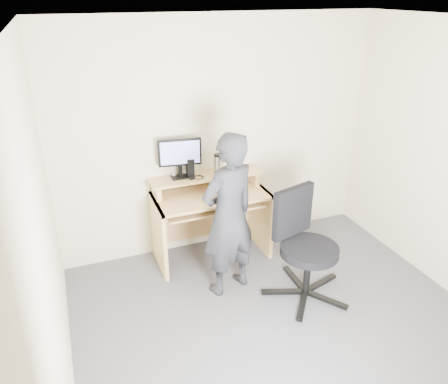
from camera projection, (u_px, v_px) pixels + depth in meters
ground at (291, 338)px, 3.70m from camera, size 3.50×3.50×0.00m
back_wall at (219, 138)px, 4.65m from camera, size 3.50×0.02×2.50m
ceiling at (318, 24)px, 2.64m from camera, size 3.50×3.50×0.02m
desk at (209, 208)px, 4.70m from camera, size 1.20×0.60×0.91m
monitor at (180, 155)px, 4.43m from camera, size 0.44×0.12×0.42m
external_drive at (190, 167)px, 4.53m from camera, size 0.08×0.14×0.20m
travel_mug at (218, 164)px, 4.62m from camera, size 0.09×0.09×0.19m
smartphone at (236, 171)px, 4.70m from camera, size 0.08×0.14×0.01m
charger at (191, 178)px, 4.49m from camera, size 0.05×0.05×0.03m
headphones at (180, 174)px, 4.59m from camera, size 0.18×0.18×0.06m
keyboard at (209, 206)px, 4.49m from camera, size 0.48×0.24×0.03m
mouse at (243, 192)px, 4.56m from camera, size 0.11×0.07×0.04m
office_chair at (303, 242)px, 4.05m from camera, size 0.82×0.79×1.03m
person at (229, 216)px, 4.00m from camera, size 0.67×0.54×1.60m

